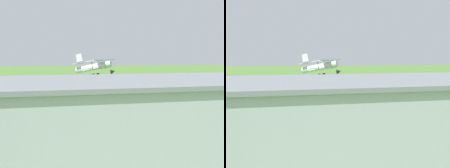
% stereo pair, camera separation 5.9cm
% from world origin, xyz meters
% --- Properties ---
extents(ground_plane, '(400.00, 400.00, 0.00)m').
position_xyz_m(ground_plane, '(0.00, 0.00, 0.00)').
color(ground_plane, '#568438').
extents(hangar, '(39.81, 17.62, 6.66)m').
position_xyz_m(hangar, '(3.90, 32.41, 3.34)').
color(hangar, '#B7BCC6').
rests_on(hangar, ground_plane).
extents(biplane, '(7.78, 8.92, 4.02)m').
position_xyz_m(biplane, '(8.65, 7.71, 6.95)').
color(biplane, silver).
extents(person_beside_truck, '(0.40, 0.40, 1.77)m').
position_xyz_m(person_beside_truck, '(19.49, 14.47, 0.89)').
color(person_beside_truck, '#72338C').
rests_on(person_beside_truck, ground_plane).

